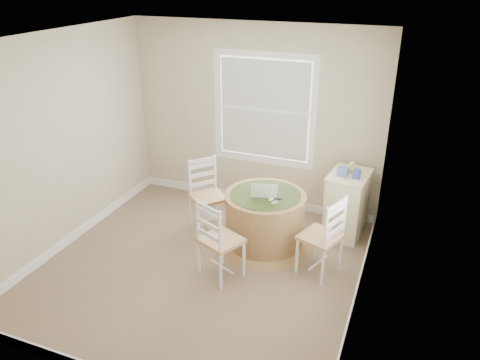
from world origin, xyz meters
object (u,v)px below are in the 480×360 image
at_px(laptop, 264,193).
at_px(corner_chest, 346,204).
at_px(chair_left, 209,197).
at_px(chair_near, 221,240).
at_px(round_table, 265,218).
at_px(chair_right, 320,236).

height_order(laptop, corner_chest, laptop).
relative_size(chair_left, chair_near, 1.00).
xyz_separation_m(round_table, chair_right, (0.76, -0.32, 0.08)).
relative_size(laptop, corner_chest, 0.44).
xyz_separation_m(chair_left, chair_right, (1.58, -0.44, 0.00)).
height_order(chair_right, laptop, chair_right).
distance_m(chair_right, laptop, 0.86).
height_order(chair_left, corner_chest, chair_left).
distance_m(round_table, chair_right, 0.83).
relative_size(chair_right, corner_chest, 1.11).
bearing_deg(corner_chest, chair_left, -156.18).
bearing_deg(round_table, corner_chest, 56.97).
bearing_deg(chair_near, round_table, -82.24).
relative_size(chair_right, laptop, 2.50).
relative_size(round_table, chair_near, 1.24).
bearing_deg(chair_right, chair_left, -84.63).
relative_size(round_table, chair_right, 1.24).
bearing_deg(chair_left, chair_right, -65.15).
relative_size(chair_left, corner_chest, 1.11).
bearing_deg(chair_left, laptop, -59.82).
bearing_deg(corner_chest, chair_right, -91.37).
xyz_separation_m(chair_near, laptop, (0.24, 0.76, 0.27)).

